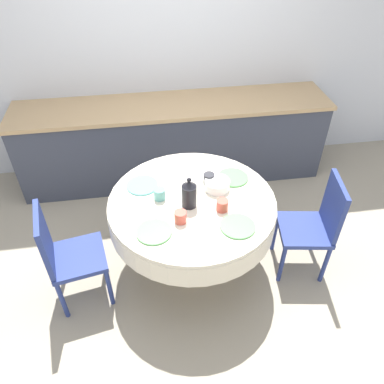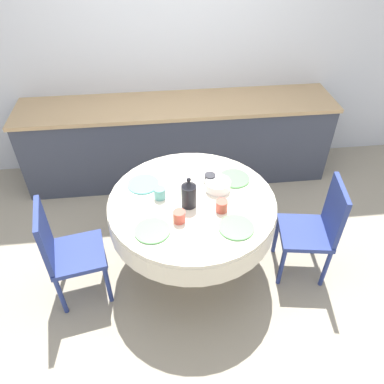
% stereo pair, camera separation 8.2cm
% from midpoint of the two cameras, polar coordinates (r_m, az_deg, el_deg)
% --- Properties ---
extents(ground_plane, '(12.00, 12.00, 0.00)m').
position_cam_midpoint_polar(ground_plane, '(3.39, 0.70, -10.74)').
color(ground_plane, '#9E937F').
extents(wall_back, '(7.00, 0.05, 2.60)m').
position_cam_midpoint_polar(wall_back, '(4.03, -2.23, 20.75)').
color(wall_back, silver).
rests_on(wall_back, ground_plane).
extents(kitchen_counter, '(3.24, 0.64, 0.89)m').
position_cam_midpoint_polar(kitchen_counter, '(4.10, -1.54, 7.82)').
color(kitchen_counter, '#383D4C').
rests_on(kitchen_counter, ground_plane).
extents(dining_table, '(1.30, 1.30, 0.74)m').
position_cam_midpoint_polar(dining_table, '(2.94, 0.80, -3.06)').
color(dining_table, olive).
rests_on(dining_table, ground_plane).
extents(chair_left, '(0.46, 0.46, 0.91)m').
position_cam_midpoint_polar(chair_left, '(3.16, 19.13, -5.01)').
color(chair_left, navy).
rests_on(chair_left, ground_plane).
extents(chair_right, '(0.47, 0.47, 0.91)m').
position_cam_midpoint_polar(chair_right, '(2.96, -18.03, -8.37)').
color(chair_right, navy).
rests_on(chair_right, ground_plane).
extents(plate_near_left, '(0.25, 0.25, 0.01)m').
position_cam_midpoint_polar(plate_near_left, '(2.62, -5.18, -5.91)').
color(plate_near_left, '#5BA85B').
rests_on(plate_near_left, dining_table).
extents(cup_near_left, '(0.09, 0.09, 0.09)m').
position_cam_midpoint_polar(cup_near_left, '(2.65, -1.08, -3.78)').
color(cup_near_left, '#CC4C3D').
rests_on(cup_near_left, dining_table).
extents(plate_near_right, '(0.25, 0.25, 0.01)m').
position_cam_midpoint_polar(plate_near_right, '(2.65, 7.64, -5.38)').
color(plate_near_right, '#5BA85B').
rests_on(plate_near_right, dining_table).
extents(cup_near_right, '(0.09, 0.09, 0.09)m').
position_cam_midpoint_polar(cup_near_right, '(2.75, 5.39, -2.15)').
color(cup_near_right, '#CC4C3D').
rests_on(cup_near_right, dining_table).
extents(plate_far_left, '(0.25, 0.25, 0.01)m').
position_cam_midpoint_polar(plate_far_left, '(3.01, -6.64, 1.20)').
color(plate_far_left, '#60BCB7').
rests_on(plate_far_left, dining_table).
extents(cup_far_left, '(0.09, 0.09, 0.09)m').
position_cam_midpoint_polar(cup_far_left, '(2.85, -4.12, -0.20)').
color(cup_far_left, '#5BA39E').
rests_on(cup_far_left, dining_table).
extents(plate_far_right, '(0.25, 0.25, 0.01)m').
position_cam_midpoint_polar(plate_far_right, '(3.07, 7.20, 2.06)').
color(plate_far_right, '#5BA85B').
rests_on(plate_far_right, dining_table).
extents(cup_far_right, '(0.09, 0.09, 0.09)m').
position_cam_midpoint_polar(cup_far_right, '(2.99, 3.53, 1.96)').
color(cup_far_right, '#28282D').
rests_on(cup_far_right, dining_table).
extents(coffee_carafe, '(0.11, 0.11, 0.26)m').
position_cam_midpoint_polar(coffee_carafe, '(2.74, 0.37, -0.30)').
color(coffee_carafe, black).
rests_on(coffee_carafe, dining_table).
extents(fruit_bowl, '(0.20, 0.20, 0.08)m').
position_cam_midpoint_polar(fruit_bowl, '(2.94, 4.76, 1.01)').
color(fruit_bowl, silver).
rests_on(fruit_bowl, dining_table).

